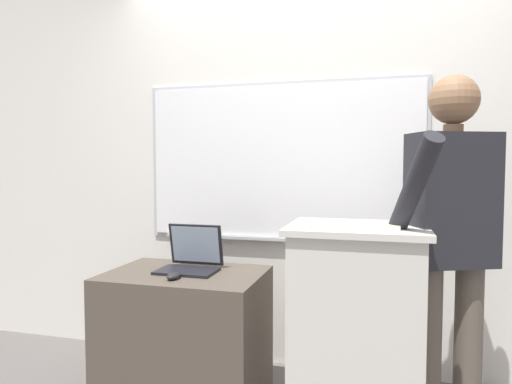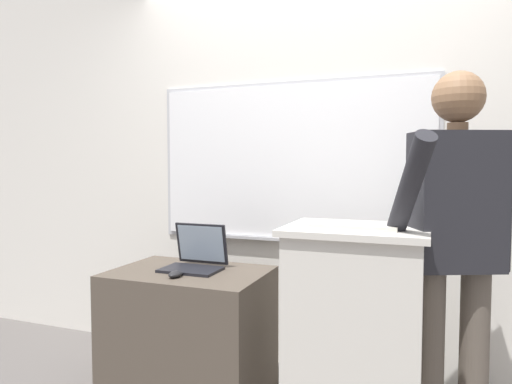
{
  "view_description": "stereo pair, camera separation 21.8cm",
  "coord_description": "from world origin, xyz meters",
  "px_view_note": "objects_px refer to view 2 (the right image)",
  "views": [
    {
      "loc": [
        0.45,
        -1.79,
        1.31
      ],
      "look_at": [
        -0.16,
        0.42,
        1.18
      ],
      "focal_mm": 32.0,
      "sensor_mm": 36.0,
      "label": 1
    },
    {
      "loc": [
        0.66,
        -1.72,
        1.31
      ],
      "look_at": [
        -0.16,
        0.42,
        1.18
      ],
      "focal_mm": 32.0,
      "sensor_mm": 36.0,
      "label": 2
    }
  ],
  "objects_px": {
    "computer_mouse_by_laptop": "(175,274)",
    "laptop": "(196,256)",
    "lectern_podium": "(355,333)",
    "person_presenter": "(455,233)",
    "side_desk": "(190,335)",
    "wireless_keyboard": "(354,226)"
  },
  "relations": [
    {
      "from": "computer_mouse_by_laptop",
      "to": "laptop",
      "type": "bearing_deg",
      "value": 88.69
    },
    {
      "from": "lectern_podium",
      "to": "person_presenter",
      "type": "relative_size",
      "value": 0.59
    },
    {
      "from": "side_desk",
      "to": "computer_mouse_by_laptop",
      "type": "distance_m",
      "value": 0.41
    },
    {
      "from": "computer_mouse_by_laptop",
      "to": "wireless_keyboard",
      "type": "bearing_deg",
      "value": 2.29
    },
    {
      "from": "lectern_podium",
      "to": "person_presenter",
      "type": "bearing_deg",
      "value": 12.67
    },
    {
      "from": "side_desk",
      "to": "computer_mouse_by_laptop",
      "type": "xyz_separation_m",
      "value": [
        0.01,
        -0.15,
        0.38
      ]
    },
    {
      "from": "lectern_podium",
      "to": "computer_mouse_by_laptop",
      "type": "relative_size",
      "value": 10.24
    },
    {
      "from": "laptop",
      "to": "side_desk",
      "type": "bearing_deg",
      "value": -99.49
    },
    {
      "from": "lectern_podium",
      "to": "wireless_keyboard",
      "type": "xyz_separation_m",
      "value": [
        0.0,
        -0.07,
        0.52
      ]
    },
    {
      "from": "laptop",
      "to": "wireless_keyboard",
      "type": "bearing_deg",
      "value": -11.39
    },
    {
      "from": "laptop",
      "to": "wireless_keyboard",
      "type": "relative_size",
      "value": 0.83
    },
    {
      "from": "side_desk",
      "to": "laptop",
      "type": "distance_m",
      "value": 0.44
    },
    {
      "from": "person_presenter",
      "to": "wireless_keyboard",
      "type": "distance_m",
      "value": 0.46
    },
    {
      "from": "laptop",
      "to": "lectern_podium",
      "type": "bearing_deg",
      "value": -7.37
    },
    {
      "from": "computer_mouse_by_laptop",
      "to": "person_presenter",
      "type": "bearing_deg",
      "value": 8.4
    },
    {
      "from": "lectern_podium",
      "to": "person_presenter",
      "type": "distance_m",
      "value": 0.66
    },
    {
      "from": "side_desk",
      "to": "laptop",
      "type": "bearing_deg",
      "value": 80.51
    },
    {
      "from": "person_presenter",
      "to": "laptop",
      "type": "height_order",
      "value": "person_presenter"
    },
    {
      "from": "laptop",
      "to": "wireless_keyboard",
      "type": "distance_m",
      "value": 0.96
    },
    {
      "from": "person_presenter",
      "to": "laptop",
      "type": "distance_m",
      "value": 1.35
    },
    {
      "from": "lectern_podium",
      "to": "computer_mouse_by_laptop",
      "type": "bearing_deg",
      "value": -173.64
    },
    {
      "from": "lectern_podium",
      "to": "person_presenter",
      "type": "xyz_separation_m",
      "value": [
        0.43,
        0.1,
        0.49
      ]
    }
  ]
}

